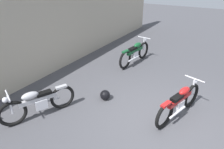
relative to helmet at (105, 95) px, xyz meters
name	(u,v)px	position (x,y,z in m)	size (l,w,h in m)	color
ground_plane	(161,122)	(-0.14, -1.76, -0.15)	(40.00, 40.00, 0.00)	#47474C
building_wall	(29,37)	(-0.14, 2.79, 1.35)	(18.00, 0.30, 2.99)	#B2A893
helmet	(105,95)	(0.00, 0.00, 0.00)	(0.30, 0.30, 0.30)	black
motorcycle_silver	(38,102)	(-1.52, 1.03, 0.27)	(1.80, 0.95, 0.87)	black
motorcycle_red	(180,102)	(0.34, -2.04, 0.28)	(1.91, 0.76, 0.88)	black
motorcycle_green	(135,53)	(2.89, 0.40, 0.30)	(2.08, 0.58, 0.94)	black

